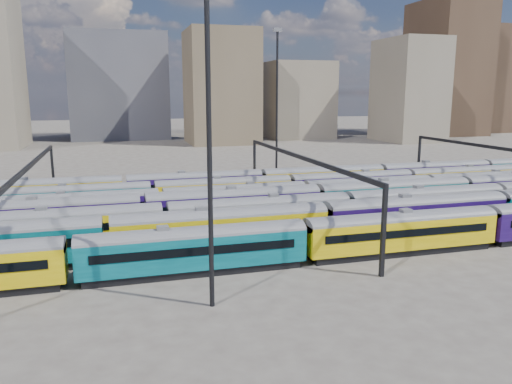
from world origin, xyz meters
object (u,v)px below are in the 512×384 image
object	(u,v)px
rake_1	(324,218)
rake_2	(260,211)
rake_0	(401,228)
mast_2	(209,113)

from	to	relation	value
rake_1	rake_2	xyz separation A→B (m)	(-5.38, 5.00, -0.11)
rake_1	rake_0	bearing A→B (deg)	-40.35
rake_0	mast_2	world-z (taller)	mast_2
mast_2	rake_1	bearing A→B (deg)	40.57
rake_2	mast_2	bearing A→B (deg)	-116.94
rake_1	rake_2	world-z (taller)	rake_1
rake_1	rake_2	distance (m)	7.34
rake_0	mast_2	bearing A→B (deg)	-160.62
rake_0	rake_2	bearing A→B (deg)	138.40
rake_0	mast_2	distance (m)	23.97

